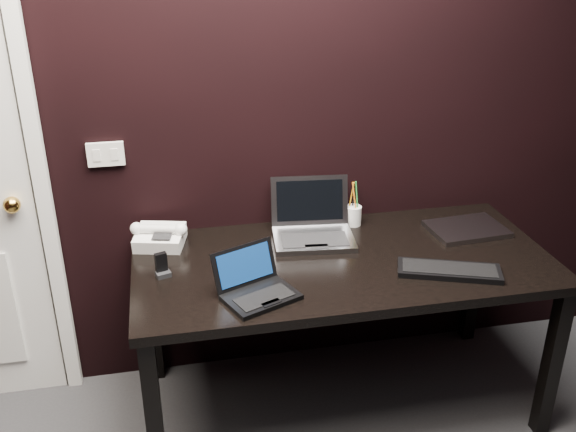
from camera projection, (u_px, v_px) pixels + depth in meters
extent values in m
plane|color=black|center=(253.00, 103.00, 2.69)|extent=(4.00, 0.00, 4.00)
cube|color=white|center=(41.00, 182.00, 2.62)|extent=(0.06, 0.05, 2.11)
sphere|color=gold|center=(12.00, 205.00, 2.59)|extent=(0.07, 0.07, 0.07)
cube|color=silver|center=(106.00, 154.00, 2.64)|extent=(0.15, 0.02, 0.10)
cube|color=silver|center=(97.00, 156.00, 2.63)|extent=(0.03, 0.01, 0.05)
cube|color=silver|center=(114.00, 154.00, 2.64)|extent=(0.03, 0.01, 0.05)
cube|color=black|center=(343.00, 262.00, 2.63)|extent=(1.70, 0.80, 0.04)
cube|color=black|center=(154.00, 418.00, 2.33)|extent=(0.06, 0.06, 0.70)
cube|color=black|center=(552.00, 363.00, 2.62)|extent=(0.06, 0.06, 0.70)
cube|color=black|center=(152.00, 313.00, 2.95)|extent=(0.06, 0.06, 0.70)
cube|color=black|center=(474.00, 278.00, 3.24)|extent=(0.06, 0.06, 0.70)
cube|color=black|center=(261.00, 297.00, 2.33)|extent=(0.31, 0.26, 0.02)
cube|color=black|center=(264.00, 297.00, 2.31)|extent=(0.23, 0.17, 0.00)
cube|color=black|center=(271.00, 303.00, 2.28)|extent=(0.08, 0.05, 0.00)
cube|color=black|center=(244.00, 265.00, 2.38)|extent=(0.26, 0.15, 0.15)
cube|color=#0A224D|center=(245.00, 265.00, 2.38)|extent=(0.22, 0.12, 0.12)
cube|color=gray|center=(314.00, 239.00, 2.75)|extent=(0.37, 0.28, 0.02)
cube|color=black|center=(315.00, 240.00, 2.72)|extent=(0.29, 0.16, 0.00)
cube|color=gray|center=(317.00, 247.00, 2.66)|extent=(0.10, 0.05, 0.00)
cube|color=gray|center=(310.00, 200.00, 2.84)|extent=(0.35, 0.10, 0.21)
cube|color=black|center=(310.00, 200.00, 2.83)|extent=(0.30, 0.08, 0.17)
cube|color=black|center=(449.00, 271.00, 2.50)|extent=(0.42, 0.26, 0.02)
cube|color=black|center=(449.00, 268.00, 2.50)|extent=(0.38, 0.22, 0.00)
cube|color=gray|center=(467.00, 229.00, 2.84)|extent=(0.34, 0.26, 0.02)
cube|color=white|center=(160.00, 238.00, 2.71)|extent=(0.24, 0.22, 0.08)
cylinder|color=silver|center=(159.00, 229.00, 2.68)|extent=(0.19, 0.08, 0.04)
sphere|color=white|center=(137.00, 229.00, 2.69)|extent=(0.07, 0.07, 0.05)
sphere|color=white|center=(181.00, 229.00, 2.68)|extent=(0.07, 0.07, 0.05)
cube|color=black|center=(162.00, 236.00, 2.65)|extent=(0.09, 0.07, 0.01)
cube|color=black|center=(161.00, 264.00, 2.48)|extent=(0.05, 0.03, 0.10)
cube|color=black|center=(163.00, 274.00, 2.48)|extent=(0.06, 0.05, 0.02)
cylinder|color=white|center=(353.00, 216.00, 2.89)|extent=(0.08, 0.08, 0.09)
cylinder|color=orange|center=(352.00, 195.00, 2.86)|extent=(0.02, 0.02, 0.13)
cylinder|color=green|center=(357.00, 196.00, 2.85)|extent=(0.02, 0.02, 0.13)
cylinder|color=black|center=(354.00, 195.00, 2.86)|extent=(0.01, 0.01, 0.13)
cylinder|color=orange|center=(354.00, 197.00, 2.84)|extent=(0.02, 0.03, 0.13)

